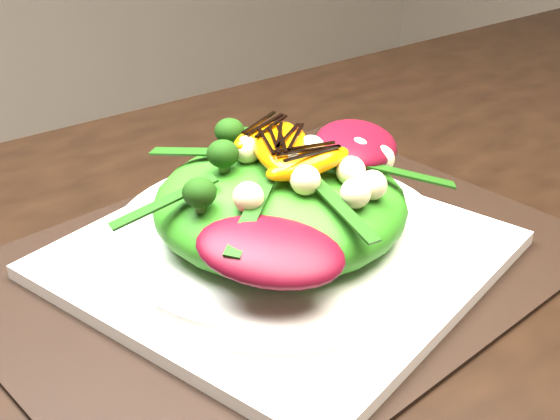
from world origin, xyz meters
TOP-DOWN VIEW (x-y plane):
  - dining_table at (0.00, 0.00)m, footprint 1.60×0.90m
  - placemat at (-0.08, 0.08)m, footprint 0.48×0.38m
  - plate_base at (-0.08, 0.08)m, footprint 0.36×0.36m
  - salad_bowl at (-0.08, 0.08)m, footprint 0.28×0.28m
  - lettuce_mound at (-0.08, 0.08)m, footprint 0.25×0.25m
  - radicchio_leaf at (-0.01, 0.08)m, footprint 0.12×0.11m
  - orange_segment at (-0.08, 0.11)m, footprint 0.07×0.06m
  - broccoli_floret at (-0.13, 0.10)m, footprint 0.04×0.04m
  - macadamia_nut at (-0.05, 0.05)m, footprint 0.02×0.02m
  - balsamic_drizzle at (-0.08, 0.11)m, footprint 0.04×0.03m

SIDE VIEW (x-z plane):
  - dining_table at x=0.00m, z-range 0.35..1.10m
  - placemat at x=-0.08m, z-range 0.75..0.75m
  - plate_base at x=-0.08m, z-range 0.75..0.76m
  - salad_bowl at x=-0.08m, z-range 0.76..0.78m
  - lettuce_mound at x=-0.08m, z-range 0.77..0.84m
  - radicchio_leaf at x=-0.01m, z-range 0.83..0.85m
  - macadamia_nut at x=-0.05m, z-range 0.83..0.85m
  - orange_segment at x=-0.08m, z-range 0.84..0.85m
  - broccoli_floret at x=-0.13m, z-range 0.83..0.86m
  - balsamic_drizzle at x=-0.08m, z-range 0.85..0.85m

